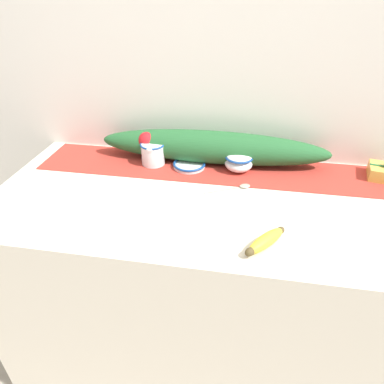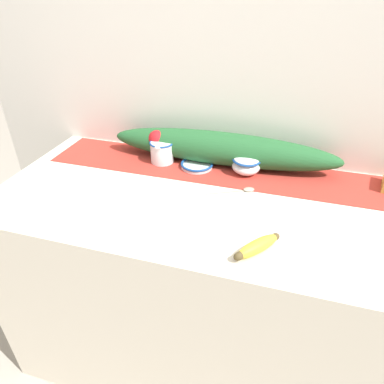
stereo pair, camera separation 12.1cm
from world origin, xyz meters
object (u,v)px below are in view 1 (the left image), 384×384
Objects in this scene: sugar_bowl at (239,161)px; small_dish at (189,165)px; spoon at (242,187)px; cream_pitcher at (153,153)px; banana at (265,241)px.

sugar_bowl is 0.84× the size of small_dish.
cream_pitcher is at bearing 134.73° from spoon.
cream_pitcher reaches higher than small_dish.
small_dish is (0.16, -0.01, -0.04)m from cream_pitcher.
banana reaches higher than spoon.
small_dish is 0.56m from banana.
spoon is (0.39, -0.13, -0.05)m from cream_pitcher.
spoon is at bearing -80.28° from sugar_bowl.
cream_pitcher is 1.04× the size of sugar_bowl.
cream_pitcher is 0.17m from small_dish.
sugar_bowl is 0.21m from small_dish.
sugar_bowl is 0.14m from spoon.
sugar_bowl is at bearing 73.43° from spoon.
spoon is at bearing 104.19° from banana.
cream_pitcher reaches higher than banana.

